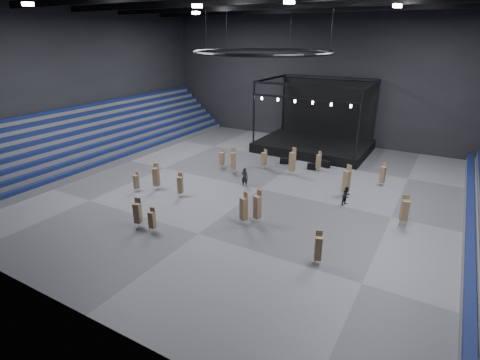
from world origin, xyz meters
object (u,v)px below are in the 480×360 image
Objects in this scene: chair_stack_7 at (233,160)px; man_center at (245,177)px; chair_stack_14 at (136,181)px; flight_case_right at (325,164)px; stage at (316,139)px; chair_stack_1 at (244,208)px; chair_stack_12 at (319,161)px; flight_case_left at (284,161)px; chair_stack_9 at (405,210)px; chair_stack_13 at (383,174)px; chair_stack_4 at (138,212)px; flight_case_mid at (312,166)px; chair_stack_5 at (156,176)px; chair_stack_2 at (292,161)px; chair_stack_11 at (257,207)px; chair_stack_3 at (264,158)px; chair_stack_10 at (347,181)px; crew_member at (346,196)px; chair_stack_8 at (180,184)px; chair_stack_0 at (222,158)px; chair_stack_6 at (318,248)px; chair_stack_15 at (152,219)px.

chair_stack_7 reaches higher than man_center.
flight_case_right is at bearing 63.07° from chair_stack_14.
flight_case_right is at bearing -61.69° from stage.
chair_stack_12 is (1.00, 15.36, -0.24)m from chair_stack_1.
chair_stack_12 is at bearing -6.14° from flight_case_left.
chair_stack_9 is 1.07× the size of chair_stack_13.
chair_stack_4 is at bearing -123.13° from chair_stack_1.
chair_stack_5 reaches higher than flight_case_mid.
chair_stack_2 reaches higher than chair_stack_14.
chair_stack_3 is at bearing 131.46° from chair_stack_11.
stage is 28.62m from chair_stack_4.
chair_stack_10 reaches higher than flight_case_mid.
chair_stack_9 is at bearing 0.73° from chair_stack_3.
chair_stack_5 is 0.95× the size of chair_stack_7.
stage is at bearing 119.02° from chair_stack_1.
chair_stack_8 is at bearing 137.01° from crew_member.
chair_stack_11 is (-4.78, -9.03, -0.13)m from chair_stack_10.
chair_stack_0 is 20.86m from chair_stack_6.
chair_stack_9 is at bearing -9.88° from chair_stack_10.
chair_stack_6 is 0.79× the size of chair_stack_10.
chair_stack_0 is at bearing 116.90° from chair_stack_6.
crew_member is (9.53, -7.91, 0.52)m from flight_case_left.
chair_stack_1 is 0.90× the size of chair_stack_10.
chair_stack_12 is 9.07m from crew_member.
flight_case_mid is 0.34× the size of chair_stack_2.
chair_stack_7 is 10.85m from chair_stack_14.
chair_stack_11 is 13.30m from chair_stack_14.
chair_stack_0 is 17.46m from chair_stack_13.
chair_stack_10 reaches higher than chair_stack_8.
chair_stack_9 is 6.66m from chair_stack_10.
chair_stack_11 is at bearing -108.12° from chair_stack_13.
chair_stack_5 is 11.96m from chair_stack_11.
chair_stack_5 is at bearing -96.18° from chair_stack_3.
chair_stack_8 is at bearing -82.51° from chair_stack_3.
chair_stack_2 is at bearing 118.44° from chair_stack_1.
chair_stack_15 is at bearing -105.33° from chair_stack_10.
chair_stack_8 is (-7.99, 1.92, -0.20)m from chair_stack_1.
chair_stack_10 reaches higher than chair_stack_12.
crew_member is at bearing 141.17° from chair_stack_9.
flight_case_left is 10.83m from chair_stack_10.
chair_stack_10 reaches higher than flight_case_right.
chair_stack_15 is (-16.78, -10.96, -0.28)m from chair_stack_9.
chair_stack_6 is at bearing -40.15° from chair_stack_2.
chair_stack_4 is 7.62m from chair_stack_14.
chair_stack_0 reaches higher than chair_stack_15.
chair_stack_12 is at bearing 60.47° from chair_stack_14.
chair_stack_9 is at bearing -36.19° from chair_stack_7.
stage reaches higher than chair_stack_0.
flight_case_mid is 0.44× the size of chair_stack_8.
chair_stack_10 is at bearing 39.93° from chair_stack_14.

